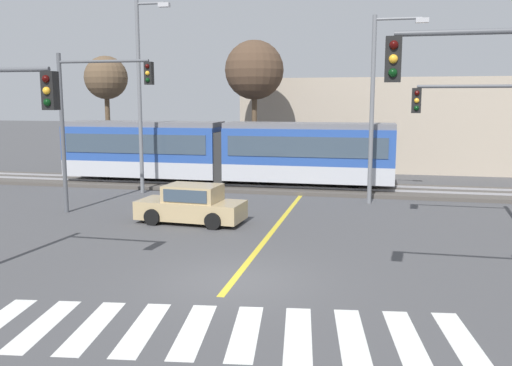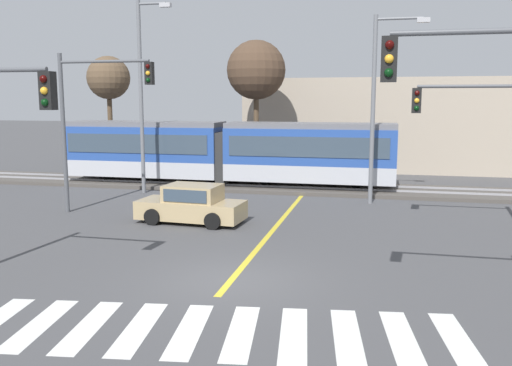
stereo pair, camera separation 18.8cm
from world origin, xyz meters
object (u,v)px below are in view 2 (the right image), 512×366
Objects in this scene: light_rail_tram at (225,150)px; traffic_light_mid_left at (91,108)px; street_lamp_west at (143,88)px; street_lamp_centre at (379,98)px; sedan_crossing at (191,205)px; bare_tree_far_west at (109,79)px; traffic_light_near_right at (508,126)px; traffic_light_mid_right at (489,128)px; bare_tree_west at (256,71)px.

light_rail_tram is 9.22m from traffic_light_mid_left.
traffic_light_mid_left is 0.69× the size of street_lamp_west.
sedan_crossing is at bearing -141.35° from street_lamp_centre.
light_rail_tram is at bearing -25.44° from bare_tree_far_west.
sedan_crossing is 0.44× the size of street_lamp_west.
light_rail_tram is at bearing 39.82° from street_lamp_west.
sedan_crossing is 5.99m from traffic_light_mid_left.
traffic_light_mid_right is at bearing 81.74° from traffic_light_near_right.
traffic_light_mid_right is 0.68× the size of bare_tree_west.
street_lamp_west is 1.27× the size of bare_tree_far_west.
street_lamp_west reaches higher than street_lamp_centre.
bare_tree_far_west is at bearing 156.28° from street_lamp_centre.
street_lamp_centre reaches higher than traffic_light_near_right.
traffic_light_mid_left reaches higher than traffic_light_near_right.
traffic_light_mid_left reaches higher than light_rail_tram.
light_rail_tram reaches higher than sedan_crossing.
bare_tree_west is at bearing 57.35° from street_lamp_west.
bare_tree_west is at bearing 70.57° from traffic_light_mid_left.
street_lamp_centre reaches higher than traffic_light_mid_left.
bare_tree_far_west is 0.91× the size of bare_tree_west.
street_lamp_centre is at bearing 100.24° from traffic_light_near_right.
bare_tree_west is at bearing 114.95° from traffic_light_near_right.
traffic_light_mid_left is 0.88× the size of bare_tree_far_west.
traffic_light_mid_right is 0.85× the size of traffic_light_mid_left.
traffic_light_near_right is at bearing -65.05° from bare_tree_west.
traffic_light_mid_left is at bearing -109.43° from bare_tree_west.
traffic_light_near_right is 23.64m from bare_tree_west.
traffic_light_mid_left is 13.02m from bare_tree_west.
street_lamp_west is 11.74m from street_lamp_centre.
bare_tree_far_west is (-17.50, 7.69, 1.29)m from street_lamp_centre.
bare_tree_far_west reaches higher than traffic_light_near_right.
street_lamp_west reaches higher than bare_tree_far_west.
street_lamp_centre is at bearing -23.72° from bare_tree_far_west.
traffic_light_near_right is 20.41m from street_lamp_west.
street_lamp_centre is (11.73, -0.41, -0.52)m from street_lamp_west.
street_lamp_west is 1.13× the size of street_lamp_centre.
bare_tree_west is (4.35, 6.79, 1.16)m from street_lamp_west.
sedan_crossing is 17.80m from bare_tree_far_west.
street_lamp_west reaches higher than light_rail_tram.
bare_tree_west is (-0.31, 12.85, 5.88)m from sedan_crossing.
street_lamp_centre is 19.16m from bare_tree_far_west.
bare_tree_west reaches higher than traffic_light_near_right.
traffic_light_mid_right is at bearing -0.16° from traffic_light_mid_left.
street_lamp_west reaches higher than traffic_light_near_right.
traffic_light_near_right reaches higher than traffic_light_mid_right.
traffic_light_mid_right is 9.28m from traffic_light_near_right.
bare_tree_far_west reaches higher than traffic_light_mid_right.
light_rail_tram is 11.03m from bare_tree_far_west.
bare_tree_west is at bearing 135.67° from street_lamp_centre.
street_lamp_centre reaches higher than sedan_crossing.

